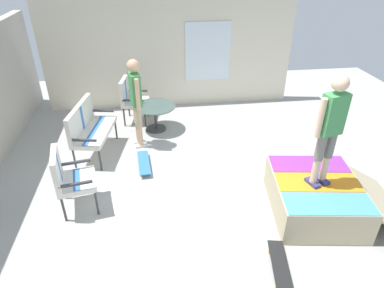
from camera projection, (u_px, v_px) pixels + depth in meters
The scene contains 11 objects.
ground_plane at pixel (220, 195), 5.57m from camera, with size 12.00×12.00×0.10m, color #A8A8A3.
house_facade at pixel (171, 51), 8.04m from camera, with size 0.23×6.00×2.72m.
skate_ramp at pixel (317, 196), 5.06m from camera, with size 1.69×2.14×0.54m.
patio_bench at pixel (88, 125), 6.32m from camera, with size 1.33×0.76×1.02m.
patio_chair_near_house at pixel (130, 96), 7.55m from camera, with size 0.70×0.64×1.02m.
patio_chair_by_wall at pixel (67, 176), 4.94m from camera, with size 0.71×0.65×1.02m.
patio_table at pixel (155, 113), 7.29m from camera, with size 0.90×0.90×0.57m.
person_watching at pixel (136, 97), 6.38m from camera, with size 0.47×0.30×1.79m.
person_skater at pixel (331, 125), 4.42m from camera, with size 0.31×0.46×1.65m.
skateboard_by_bench at pixel (144, 163), 6.18m from camera, with size 0.81×0.25×0.10m.
skateboard_spare at pixel (280, 265), 4.19m from camera, with size 0.82×0.34×0.10m.
Camera 1 is at (-4.26, 1.03, 3.53)m, focal length 31.23 mm.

